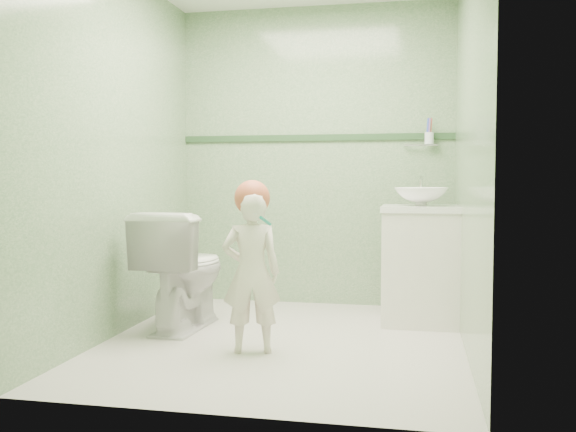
# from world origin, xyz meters

# --- Properties ---
(ground) EXTENTS (2.50, 2.50, 0.00)m
(ground) POSITION_xyz_m (0.00, 0.00, 0.00)
(ground) COLOR beige
(ground) RESTS_ON ground
(room_shell) EXTENTS (2.50, 2.54, 2.40)m
(room_shell) POSITION_xyz_m (0.00, 0.00, 1.20)
(room_shell) COLOR gray
(room_shell) RESTS_ON ground
(trim_stripe) EXTENTS (2.20, 0.02, 0.05)m
(trim_stripe) POSITION_xyz_m (0.00, 1.24, 1.35)
(trim_stripe) COLOR #2A4A2A
(trim_stripe) RESTS_ON room_shell
(vanity) EXTENTS (0.52, 0.50, 0.80)m
(vanity) POSITION_xyz_m (0.84, 0.70, 0.40)
(vanity) COLOR white
(vanity) RESTS_ON ground
(counter) EXTENTS (0.54, 0.52, 0.04)m
(counter) POSITION_xyz_m (0.84, 0.70, 0.81)
(counter) COLOR white
(counter) RESTS_ON vanity
(basin) EXTENTS (0.37, 0.37, 0.13)m
(basin) POSITION_xyz_m (0.84, 0.70, 0.89)
(basin) COLOR white
(basin) RESTS_ON counter
(faucet) EXTENTS (0.03, 0.13, 0.18)m
(faucet) POSITION_xyz_m (0.84, 0.89, 0.97)
(faucet) COLOR silver
(faucet) RESTS_ON counter
(cup_holder) EXTENTS (0.26, 0.07, 0.21)m
(cup_holder) POSITION_xyz_m (0.89, 1.18, 1.33)
(cup_holder) COLOR silver
(cup_holder) RESTS_ON room_shell
(toilet) EXTENTS (0.50, 0.81, 0.80)m
(toilet) POSITION_xyz_m (-0.74, 0.22, 0.40)
(toilet) COLOR white
(toilet) RESTS_ON ground
(toddler) EXTENTS (0.39, 0.31, 0.94)m
(toddler) POSITION_xyz_m (-0.13, -0.27, 0.47)
(toddler) COLOR silver
(toddler) RESTS_ON ground
(hair_cap) EXTENTS (0.21, 0.21, 0.21)m
(hair_cap) POSITION_xyz_m (-0.13, -0.24, 0.91)
(hair_cap) COLOR #C25A3A
(hair_cap) RESTS_ON toddler
(teal_toothbrush) EXTENTS (0.11, 0.14, 0.08)m
(teal_toothbrush) POSITION_xyz_m (-0.03, -0.37, 0.79)
(teal_toothbrush) COLOR #0F816E
(teal_toothbrush) RESTS_ON toddler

